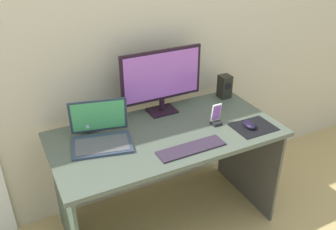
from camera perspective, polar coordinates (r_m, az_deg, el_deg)
ground_plane at (r=2.59m, az=-0.19°, el=-16.46°), size 8.00×8.00×0.00m
wall_back at (r=2.29m, az=-5.14°, el=13.80°), size 6.00×0.04×2.50m
desk at (r=2.22m, az=-0.21°, el=-6.08°), size 1.37×0.68×0.72m
monitor at (r=2.27m, az=-1.00°, el=5.80°), size 0.55×0.14×0.42m
speaker_right at (r=2.56m, az=8.98°, el=4.50°), size 0.08×0.08×0.16m
laptop at (r=2.06m, az=-10.63°, el=-3.13°), size 0.38×0.33×0.23m
fishbowl at (r=2.19m, az=-12.75°, el=-0.70°), size 0.14×0.14×0.14m
keyboard_external at (r=1.99m, az=3.71°, el=-5.30°), size 0.40×0.11×0.01m
mousepad at (r=2.25m, az=13.42°, el=-1.86°), size 0.25×0.20×0.00m
mouse at (r=2.23m, az=12.77°, el=-1.51°), size 0.07×0.10×0.04m
phone_in_dock at (r=2.22m, az=7.65°, el=-0.37°), size 0.06×0.05×0.14m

